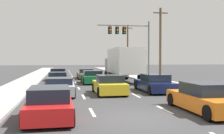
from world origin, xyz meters
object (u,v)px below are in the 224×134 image
Objects in this scene: car_green at (92,78)px; car_orange at (205,99)px; car_tan at (86,74)px; car_navy at (155,84)px; traffic_signal_mast at (126,35)px; car_maroon at (58,75)px; utility_pole_mid at (160,42)px; car_silver at (60,87)px; utility_pole_far at (128,48)px; car_red at (50,104)px; box_truck at (123,63)px; car_yellow at (109,85)px; car_black at (58,79)px.

car_green is 0.91× the size of car_orange.
car_tan is at bearing 99.40° from car_orange.
traffic_signal_mast reaches higher than car_navy.
car_maroon is 12.69m from utility_pole_mid.
traffic_signal_mast is (2.00, 23.65, 4.96)m from car_orange.
car_silver is 32.97m from utility_pole_far.
car_red is at bearing -98.63° from car_tan.
car_maroon is 0.50× the size of box_truck.
car_maroon is 3.63m from car_tan.
car_navy is at bearing 10.26° from car_yellow.
box_truck reaches higher than car_green.
car_green is at bearing 69.55° from car_silver.
car_orange is at bearing -98.46° from utility_pole_far.
car_silver is at bearing -111.52° from utility_pole_far.
car_yellow is at bearing -105.99° from utility_pole_far.
traffic_signal_mast is at bearing 69.73° from car_red.
car_maroon is at bearing -153.16° from car_tan.
car_navy is 7.55m from car_orange.
traffic_signal_mast is at bearing 85.16° from car_orange.
utility_pole_mid is (12.11, 0.28, 3.77)m from car_maroon.
car_maroon is 12.81m from car_silver.
box_truck is at bearing 55.88° from car_silver.
box_truck reaches higher than car_orange.
box_truck reaches higher than car_silver.
traffic_signal_mast is (2.09, 7.38, 3.56)m from box_truck.
car_red is at bearing -90.43° from car_black.
utility_pole_mid is at bearing 29.52° from car_green.
car_red is 17.77m from box_truck.
box_truck is (6.69, 16.41, 1.41)m from car_red.
car_orange is (6.46, -6.86, 0.06)m from car_silver.
car_green is (0.10, -6.33, 0.02)m from car_tan.
car_navy is (7.07, 7.68, -0.01)m from car_red.
car_maroon reaches higher than car_green.
car_orange is (3.43, -14.98, 0.03)m from car_green.
box_truck is at bearing 90.31° from car_orange.
box_truck is 16.32m from car_orange.
car_red reaches higher than car_black.
car_black is 9.25m from car_navy.
utility_pole_mid is (8.51, 13.03, 3.79)m from car_yellow.
traffic_signal_mast is (8.79, 23.79, 4.97)m from car_red.
car_orange is at bearing -65.45° from car_yellow.
box_truck is 0.98× the size of utility_pole_far.
utility_pole_mid is at bearing 67.82° from car_navy.
car_red is at bearing -90.05° from car_maroon.
car_maroon is at bearing 90.82° from car_black.
car_tan is 0.59× the size of traffic_signal_mast.
box_truck is at bearing 21.04° from car_green.
car_maroon reaches higher than car_yellow.
car_red is 7.93m from car_yellow.
car_tan is (2.93, 14.45, 0.01)m from car_silver.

